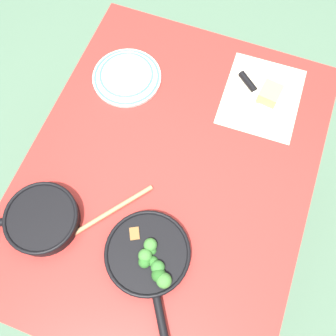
% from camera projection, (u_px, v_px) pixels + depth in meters
% --- Properties ---
extents(ground_plane, '(14.00, 14.00, 0.00)m').
position_uv_depth(ground_plane, '(168.00, 224.00, 1.93)').
color(ground_plane, '#51755B').
extents(dining_table_red, '(1.20, 0.93, 0.75)m').
position_uv_depth(dining_table_red, '(168.00, 179.00, 1.31)').
color(dining_table_red, '#B72D28').
rests_on(dining_table_red, ground_plane).
extents(skillet_broccoli, '(0.37, 0.29, 0.07)m').
position_uv_depth(skillet_broccoli, '(149.00, 256.00, 1.10)').
color(skillet_broccoli, black).
rests_on(skillet_broccoli, dining_table_red).
extents(skillet_eggs, '(0.24, 0.35, 0.05)m').
position_uv_depth(skillet_eggs, '(41.00, 219.00, 1.14)').
color(skillet_eggs, black).
rests_on(skillet_eggs, dining_table_red).
extents(wooden_spoon, '(0.32, 0.25, 0.02)m').
position_uv_depth(wooden_spoon, '(86.00, 226.00, 1.15)').
color(wooden_spoon, tan).
rests_on(wooden_spoon, dining_table_red).
extents(parchment_sheet, '(0.33, 0.28, 0.00)m').
position_uv_depth(parchment_sheet, '(262.00, 96.00, 1.34)').
color(parchment_sheet, beige).
rests_on(parchment_sheet, dining_table_red).
extents(grater_knife, '(0.20, 0.23, 0.02)m').
position_uv_depth(grater_knife, '(256.00, 93.00, 1.33)').
color(grater_knife, silver).
rests_on(grater_knife, dining_table_red).
extents(cheese_block, '(0.09, 0.08, 0.05)m').
position_uv_depth(cheese_block, '(270.00, 94.00, 1.31)').
color(cheese_block, '#EACC66').
rests_on(cheese_block, dining_table_red).
extents(dinner_plate_stack, '(0.25, 0.25, 0.03)m').
position_uv_depth(dinner_plate_stack, '(127.00, 76.00, 1.35)').
color(dinner_plate_stack, white).
rests_on(dinner_plate_stack, dining_table_red).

